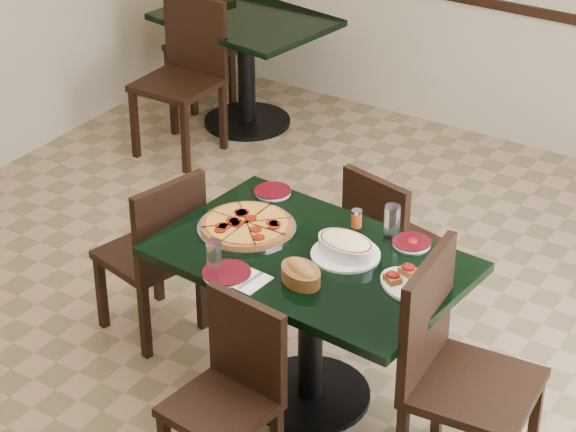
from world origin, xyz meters
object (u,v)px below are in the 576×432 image
Objects in this scene: lasagna_casserole at (346,246)px; bread_basket at (301,273)px; back_table at (246,50)px; chair_far at (387,240)px; chair_right at (452,363)px; main_table at (311,292)px; chair_left at (158,249)px; back_chair_near at (186,67)px; back_chair_left at (205,44)px; bruschetta_platter at (410,283)px; pepperoni_pizza at (247,225)px; chair_near at (232,387)px.

lasagna_casserole is 0.27m from bread_basket.
back_table is at bearing 154.64° from bread_basket.
bread_basket is at bearing 108.16° from chair_far.
chair_right reaches higher than bread_basket.
chair_left reaches higher than main_table.
main_table is at bearing 101.28° from chair_left.
back_chair_near is 0.68m from back_chair_left.
chair_far reaches higher than main_table.
chair_right reaches higher than back_chair_near.
chair_far is 1.02× the size of back_chair_left.
lasagna_casserole is at bearing -165.73° from bruschetta_platter.
chair_far is at bearing 142.49° from chair_left.
chair_right is at bearing -5.54° from main_table.
chair_left is at bearing -56.51° from back_table.
chair_left is at bearing -167.65° from bread_basket.
back_table is 2.69m from pepperoni_pizza.
chair_left is (-0.86, 0.03, -0.09)m from main_table.
back_table is at bearing 124.80° from pepperoni_pizza.
chair_right reaches higher than back_chair_left.
chair_left is 2.96× the size of lasagna_casserole.
lasagna_casserole reaches higher than bread_basket.
lasagna_casserole is (0.13, -0.64, 0.34)m from chair_far.
lasagna_casserole reaches higher than bruschetta_platter.
main_table is 4.58× the size of lasagna_casserole.
pepperoni_pizza is 1.24× the size of bruschetta_platter.
back_chair_left is at bearing 45.68° from chair_right.
chair_far is at bearing -30.51° from back_table.
chair_left is at bearing -155.02° from bruschetta_platter.
lasagna_casserole is (0.47, 0.04, 0.03)m from pepperoni_pizza.
pepperoni_pizza is at bearing -155.97° from bruschetta_platter.
chair_left is (1.02, -2.20, -0.04)m from back_table.
pepperoni_pizza is 1.48× the size of lasagna_casserole.
chair_right is 1.59m from chair_left.
back_chair_near is (-1.13, 1.70, 0.07)m from chair_left.
chair_left is 2.05m from back_chair_near.
main_table is at bearing -139.85° from lasagna_casserole.
back_table is 1.35× the size of chair_left.
chair_near is 1.05m from chair_left.
back_chair_left is (-2.29, 2.33, -0.12)m from main_table.
chair_left is 1.00m from bread_basket.
chair_near is 0.81m from bruschetta_platter.
bread_basket is 0.69× the size of bruschetta_platter.
chair_left reaches higher than bruschetta_platter.
pepperoni_pizza is at bearing 103.68° from chair_left.
chair_far is 3.43× the size of bread_basket.
chair_near is at bearing 116.87° from chair_right.
pepperoni_pizza is 0.48m from bread_basket.
chair_near is at bearing -85.76° from main_table.
bread_basket is at bearing -65.70° from main_table.
back_chair_left is at bearing 134.64° from chair_near.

